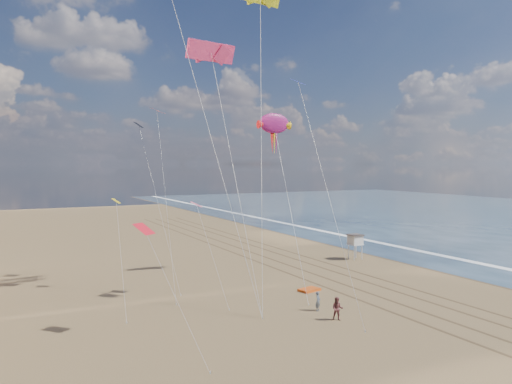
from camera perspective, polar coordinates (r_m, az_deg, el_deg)
wet_sand at (r=79.61m, az=11.46°, el=-5.88°), size 260.00×260.00×0.00m
foam at (r=82.28m, az=13.75°, el=-5.61°), size 260.00×260.00×0.00m
tracks at (r=62.13m, az=5.33°, el=-8.39°), size 7.68×120.00×0.01m
lifeguard_stand at (r=66.90m, az=11.28°, el=-5.41°), size 1.82×1.82×3.28m
grounded_kite at (r=50.29m, az=6.11°, el=-11.04°), size 2.28×1.72×0.23m
show_kite at (r=57.36m, az=2.09°, el=7.79°), size 4.17×7.16×21.36m
kite_flyer_a at (r=43.74m, az=7.10°, el=-12.28°), size 0.71×0.67×1.64m
kite_flyer_b at (r=41.34m, az=9.29°, el=-13.04°), size 1.16×1.14×1.88m
small_kites at (r=46.11m, az=-8.34°, el=4.88°), size 16.37×19.01×12.68m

